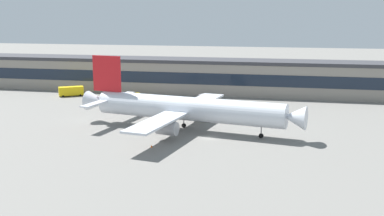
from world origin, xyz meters
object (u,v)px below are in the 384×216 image
(follow_me_car, at_px, (133,96))
(traffic_cone_0, at_px, (152,146))
(baggage_tug, at_px, (203,97))
(airliner, at_px, (185,109))
(fuel_truck, at_px, (72,91))

(follow_me_car, distance_m, traffic_cone_0, 59.94)
(baggage_tug, relative_size, traffic_cone_0, 6.79)
(airliner, xyz_separation_m, traffic_cone_0, (-3.93, -16.14, -5.30))
(airliner, height_order, traffic_cone_0, airliner)
(airliner, distance_m, follow_me_car, 47.80)
(follow_me_car, relative_size, traffic_cone_0, 7.97)
(fuel_truck, distance_m, traffic_cone_0, 72.49)
(fuel_truck, xyz_separation_m, follow_me_car, (23.05, -0.57, -0.79))
(airliner, height_order, baggage_tug, airliner)
(fuel_truck, relative_size, traffic_cone_0, 14.47)
(baggage_tug, bearing_deg, airliner, -85.30)
(fuel_truck, height_order, traffic_cone_0, fuel_truck)
(airliner, xyz_separation_m, follow_me_car, (-27.05, 39.15, -4.50))
(baggage_tug, height_order, follow_me_car, same)
(traffic_cone_0, bearing_deg, baggage_tug, 89.56)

